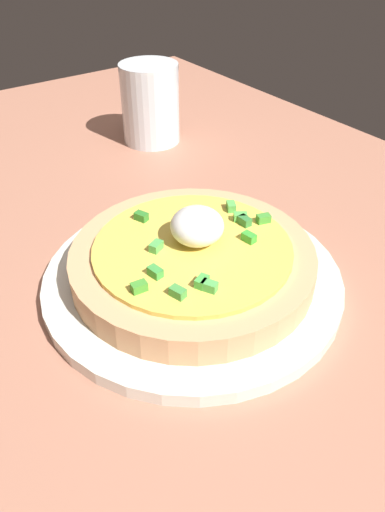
# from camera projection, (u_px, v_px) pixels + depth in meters

# --- Properties ---
(dining_table) EXTENTS (1.17, 0.81, 0.03)m
(dining_table) POSITION_uv_depth(u_px,v_px,m) (169.00, 250.00, 0.54)
(dining_table) COLOR #AA6E56
(dining_table) RESTS_ON ground
(plate) EXTENTS (0.28, 0.28, 0.01)m
(plate) POSITION_uv_depth(u_px,v_px,m) (192.00, 278.00, 0.46)
(plate) COLOR silver
(plate) RESTS_ON dining_table
(pizza) EXTENTS (0.23, 0.23, 0.07)m
(pizza) POSITION_uv_depth(u_px,v_px,m) (193.00, 258.00, 0.45)
(pizza) COLOR tan
(pizza) RESTS_ON plate
(cup_near) EXTENTS (0.08, 0.08, 0.11)m
(cup_near) POSITION_uv_depth(u_px,v_px,m) (150.00, 107.00, 0.70)
(cup_near) COLOR silver
(cup_near) RESTS_ON dining_table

